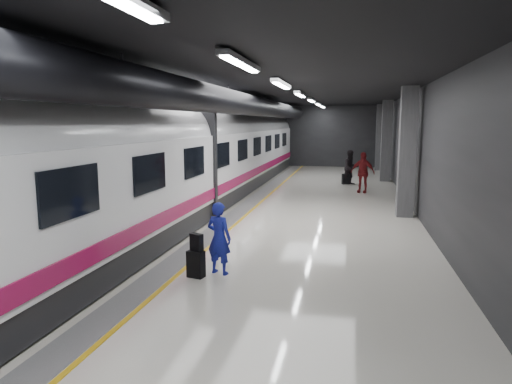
# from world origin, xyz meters

# --- Properties ---
(ground) EXTENTS (40.00, 40.00, 0.00)m
(ground) POSITION_xyz_m (0.00, 0.00, 0.00)
(ground) COLOR beige
(ground) RESTS_ON ground
(platform_hall) EXTENTS (10.02, 40.02, 4.51)m
(platform_hall) POSITION_xyz_m (-0.29, 0.96, 3.54)
(platform_hall) COLOR black
(platform_hall) RESTS_ON ground
(train) EXTENTS (3.05, 38.00, 4.05)m
(train) POSITION_xyz_m (-3.25, -0.00, 2.07)
(train) COLOR black
(train) RESTS_ON ground
(traveler_main) EXTENTS (0.67, 0.53, 1.59)m
(traveler_main) POSITION_xyz_m (-0.09, -5.29, 0.80)
(traveler_main) COLOR #1F17B2
(traveler_main) RESTS_ON ground
(suitcase_main) EXTENTS (0.40, 0.30, 0.58)m
(suitcase_main) POSITION_xyz_m (-0.51, -5.62, 0.29)
(suitcase_main) COLOR black
(suitcase_main) RESTS_ON ground
(shoulder_bag) EXTENTS (0.32, 0.26, 0.37)m
(shoulder_bag) POSITION_xyz_m (-0.50, -5.60, 0.76)
(shoulder_bag) COLOR black
(shoulder_bag) RESTS_ON suitcase_main
(traveler_far_a) EXTENTS (1.11, 1.03, 1.83)m
(traveler_far_a) POSITION_xyz_m (2.65, 10.09, 0.91)
(traveler_far_a) COLOR black
(traveler_far_a) RESTS_ON ground
(traveler_far_b) EXTENTS (1.20, 0.73, 1.91)m
(traveler_far_b) POSITION_xyz_m (3.21, 7.35, 0.96)
(traveler_far_b) COLOR maroon
(traveler_far_b) RESTS_ON ground
(suitcase_far) EXTENTS (0.43, 0.34, 0.55)m
(suitcase_far) POSITION_xyz_m (2.40, 10.18, 0.28)
(suitcase_far) COLOR black
(suitcase_far) RESTS_ON ground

